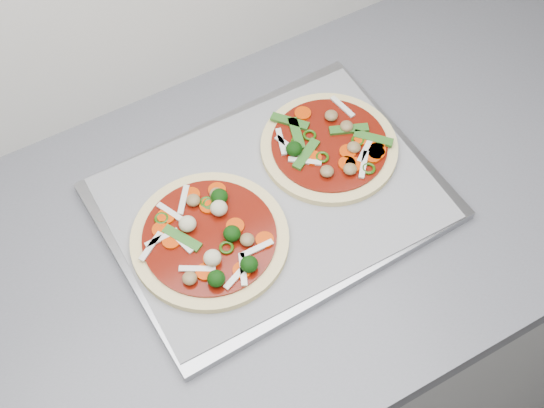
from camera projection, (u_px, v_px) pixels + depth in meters
countertop at (116, 305)px, 1.02m from camera, size 3.60×0.60×0.04m
baking_tray at (272, 201)px, 1.08m from camera, size 0.47×0.36×0.01m
parchment at (272, 198)px, 1.07m from camera, size 0.44×0.32×0.00m
pizza_left at (210, 238)px, 1.02m from camera, size 0.25×0.25×0.04m
pizza_right at (330, 146)px, 1.11m from camera, size 0.23×0.23×0.03m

